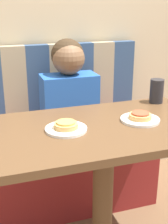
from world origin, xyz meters
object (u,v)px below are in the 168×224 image
Objects in this scene: pizza_right at (141,116)px; plate_left at (66,129)px; person at (69,91)px; pizza_left at (66,125)px; drinking_cup at (157,91)px; plate_right at (140,120)px.

plate_left is at bearing 180.00° from pizza_right.
pizza_right is (0.18, -0.59, 0.02)m from person.
plate_left is 0.02m from pizza_left.
pizza_right reaches higher than plate_left.
drinking_cup is (0.40, -0.36, 0.06)m from person.
plate_left is at bearing 180.00° from plate_right.
plate_left is 1.41× the size of drinking_cup.
plate_right is at bearing 0.00° from plate_left.
pizza_right is at bearing -133.51° from drinking_cup.
pizza_left is (-0.18, -0.59, 0.02)m from person.
person is 0.62m from pizza_left.
plate_right is (0.18, -0.59, 0.00)m from person.
person is 6.21× the size of pizza_right.
person is 0.62m from plate_left.
pizza_left and pizza_right have the same top height.
plate_right is at bearing -73.16° from person.
plate_left is at bearing 0.00° from pizza_left.
plate_left is (-0.18, -0.59, 0.00)m from person.
pizza_left is at bearing -158.34° from drinking_cup.
plate_left is 0.62m from drinking_cup.
pizza_left is 1.00× the size of pizza_right.
person is 0.54m from drinking_cup.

